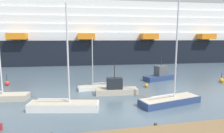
# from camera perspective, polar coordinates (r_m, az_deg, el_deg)

# --- Properties ---
(ground_plane) EXTENTS (600.00, 600.00, 0.00)m
(ground_plane) POSITION_cam_1_polar(r_m,az_deg,el_deg) (17.80, 8.92, -14.36)
(ground_plane) COLOR slate
(sailboat_0) EXTENTS (6.85, 2.90, 9.97)m
(sailboat_0) POSITION_cam_1_polar(r_m,az_deg,el_deg) (19.37, -13.99, -10.89)
(sailboat_0) COLOR white
(sailboat_0) RESTS_ON ground_plane
(sailboat_1) EXTENTS (4.78, 1.78, 6.95)m
(sailboat_1) POSITION_cam_1_polar(r_m,az_deg,el_deg) (26.15, -4.88, -6.00)
(sailboat_1) COLOR white
(sailboat_1) RESTS_ON ground_plane
(sailboat_4) EXTENTS (7.00, 3.30, 12.85)m
(sailboat_4) POSITION_cam_1_polar(r_m,az_deg,el_deg) (21.26, 16.77, -9.12)
(sailboat_4) COLOR navy
(sailboat_4) RESTS_ON ground_plane
(fishing_boat_0) EXTENTS (5.72, 3.30, 4.24)m
(fishing_boat_0) POSITION_cam_1_polar(r_m,az_deg,el_deg) (32.63, 13.96, -2.50)
(fishing_boat_0) COLOR navy
(fishing_boat_0) RESTS_ON ground_plane
(fishing_boat_1) EXTENTS (5.28, 1.98, 3.82)m
(fishing_boat_1) POSITION_cam_1_polar(r_m,az_deg,el_deg) (23.94, 1.13, -6.48)
(fishing_boat_1) COLOR #BCB29E
(fishing_boat_1) RESTS_ON ground_plane
(channel_buoy_0) EXTENTS (0.53, 0.53, 1.44)m
(channel_buoy_0) POSITION_cam_1_polar(r_m,az_deg,el_deg) (27.62, 10.08, -5.46)
(channel_buoy_0) COLOR orange
(channel_buoy_0) RESTS_ON ground_plane
(channel_buoy_1) EXTENTS (0.69, 0.69, 1.54)m
(channel_buoy_1) POSITION_cam_1_polar(r_m,az_deg,el_deg) (34.46, 29.56, -3.54)
(channel_buoy_1) COLOR orange
(channel_buoy_1) RESTS_ON ground_plane
(channel_buoy_2) EXTENTS (0.67, 0.67, 1.68)m
(channel_buoy_2) POSITION_cam_1_polar(r_m,az_deg,el_deg) (32.04, -28.57, -4.32)
(channel_buoy_2) COLOR red
(channel_buoy_2) RESTS_ON ground_plane
(cruise_ship) EXTENTS (113.39, 22.47, 21.98)m
(cruise_ship) POSITION_cam_1_polar(r_m,az_deg,el_deg) (58.23, 8.00, 8.61)
(cruise_ship) COLOR black
(cruise_ship) RESTS_ON ground_plane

